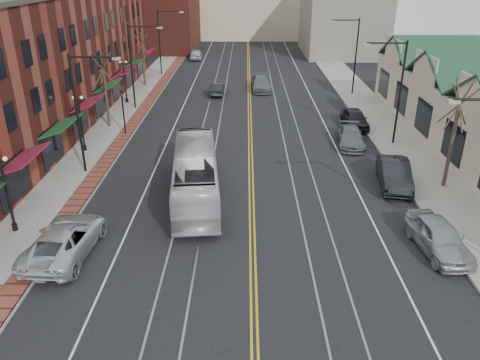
{
  "coord_description": "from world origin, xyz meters",
  "views": [
    {
      "loc": [
        -0.39,
        -13.65,
        13.14
      ],
      "look_at": [
        -0.69,
        10.6,
        2.0
      ],
      "focal_mm": 35.0,
      "sensor_mm": 36.0,
      "label": 1
    }
  ],
  "objects_px": {
    "parked_car_b": "(394,174)",
    "parked_car_a": "(439,237)",
    "parked_suv": "(65,240)",
    "parked_car_d": "(355,119)",
    "transit_bus": "(196,174)",
    "parked_car_c": "(351,137)"
  },
  "relations": [
    {
      "from": "parked_suv",
      "to": "parked_car_a",
      "type": "height_order",
      "value": "parked_car_a"
    },
    {
      "from": "parked_suv",
      "to": "parked_car_c",
      "type": "relative_size",
      "value": 1.21
    },
    {
      "from": "transit_bus",
      "to": "parked_suv",
      "type": "bearing_deg",
      "value": 41.89
    },
    {
      "from": "transit_bus",
      "to": "parked_car_b",
      "type": "distance_m",
      "value": 12.89
    },
    {
      "from": "parked_car_a",
      "to": "parked_car_d",
      "type": "height_order",
      "value": "parked_car_a"
    },
    {
      "from": "parked_car_a",
      "to": "parked_car_c",
      "type": "bearing_deg",
      "value": 88.49
    },
    {
      "from": "parked_car_b",
      "to": "parked_suv",
      "type": "bearing_deg",
      "value": -148.33
    },
    {
      "from": "transit_bus",
      "to": "parked_car_a",
      "type": "distance_m",
      "value": 14.07
    },
    {
      "from": "transit_bus",
      "to": "parked_car_a",
      "type": "height_order",
      "value": "transit_bus"
    },
    {
      "from": "parked_car_b",
      "to": "parked_car_c",
      "type": "height_order",
      "value": "parked_car_b"
    },
    {
      "from": "parked_suv",
      "to": "parked_car_a",
      "type": "bearing_deg",
      "value": -174.44
    },
    {
      "from": "parked_car_a",
      "to": "parked_car_c",
      "type": "xyz_separation_m",
      "value": [
        -1.31,
        15.21,
        -0.11
      ]
    },
    {
      "from": "parked_suv",
      "to": "parked_car_b",
      "type": "distance_m",
      "value": 20.34
    },
    {
      "from": "parked_car_d",
      "to": "parked_car_a",
      "type": "bearing_deg",
      "value": -90.85
    },
    {
      "from": "transit_bus",
      "to": "parked_car_c",
      "type": "relative_size",
      "value": 2.25
    },
    {
      "from": "parked_car_b",
      "to": "parked_car_a",
      "type": "bearing_deg",
      "value": -82.19
    },
    {
      "from": "transit_bus",
      "to": "parked_car_c",
      "type": "bearing_deg",
      "value": -146.62
    },
    {
      "from": "parked_car_a",
      "to": "parked_car_c",
      "type": "distance_m",
      "value": 15.27
    },
    {
      "from": "parked_car_c",
      "to": "parked_car_a",
      "type": "bearing_deg",
      "value": -78.54
    },
    {
      "from": "parked_car_b",
      "to": "parked_car_d",
      "type": "relative_size",
      "value": 1.08
    },
    {
      "from": "parked_car_b",
      "to": "parked_car_d",
      "type": "height_order",
      "value": "parked_car_b"
    },
    {
      "from": "parked_car_c",
      "to": "transit_bus",
      "type": "bearing_deg",
      "value": -134.36
    }
  ]
}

